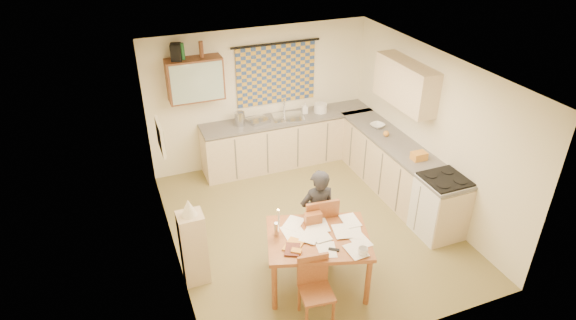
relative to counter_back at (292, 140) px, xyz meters
name	(u,v)px	position (x,y,z in m)	size (l,w,h in m)	color
floor	(309,226)	(-0.49, -1.95, -0.46)	(4.00, 4.50, 0.02)	olive
ceiling	(314,68)	(-0.49, -1.95, 2.06)	(4.00, 4.50, 0.02)	white
wall_back	(260,97)	(-0.49, 0.31, 0.80)	(4.00, 0.02, 2.50)	#EFE6C3
wall_front	(401,254)	(-0.49, -4.21, 0.80)	(4.00, 0.02, 2.50)	#EFE6C3
wall_left	(167,182)	(-2.50, -1.95, 0.80)	(0.02, 4.50, 2.50)	#EFE6C3
wall_right	(431,131)	(1.52, -1.95, 0.80)	(0.02, 4.50, 2.50)	#EFE6C3
window_blind	(276,74)	(-0.19, 0.27, 1.20)	(1.45, 0.03, 1.05)	navy
curtain_rod	(276,44)	(-0.19, 0.25, 1.75)	(0.04, 0.04, 1.60)	black
wall_cabinet	(195,79)	(-1.64, 0.13, 1.35)	(0.90, 0.34, 0.70)	brown
wall_cabinet_glass	(197,83)	(-1.64, -0.04, 1.35)	(0.84, 0.02, 0.64)	#99B2A5
upper_cabinet_right	(405,84)	(1.34, -1.40, 1.40)	(0.34, 1.30, 0.70)	#CCB088
framed_print	(160,137)	(-2.46, -1.55, 1.25)	(0.04, 0.50, 0.40)	beige
print_canvas	(162,137)	(-2.43, -1.55, 1.25)	(0.01, 0.42, 0.32)	beige
counter_back	(292,140)	(0.00, 0.00, 0.00)	(3.30, 0.62, 0.92)	#CCB088
counter_right	(397,170)	(1.21, -1.64, 0.00)	(0.62, 2.95, 0.92)	#CCB088
stove	(440,206)	(1.21, -2.79, 0.02)	(0.62, 0.62, 0.95)	white
sink	(288,119)	(-0.07, 0.00, 0.43)	(0.55, 0.45, 0.10)	silver
tap	(284,106)	(-0.08, 0.18, 0.61)	(0.03, 0.03, 0.28)	silver
dish_rack	(258,121)	(-0.63, 0.00, 0.50)	(0.35, 0.30, 0.06)	silver
kettle	(240,119)	(-0.97, 0.00, 0.59)	(0.18, 0.18, 0.24)	silver
mixing_bowl	(321,108)	(0.57, 0.00, 0.55)	(0.24, 0.24, 0.16)	white
soap_bottle	(305,108)	(0.28, 0.05, 0.57)	(0.11, 0.11, 0.21)	white
bowl	(377,126)	(1.21, -0.94, 0.50)	(0.30, 0.30, 0.06)	white
orange_bag	(419,156)	(1.21, -2.15, 0.53)	(0.22, 0.16, 0.12)	orange
fruit_orange	(386,134)	(1.16, -1.30, 0.52)	(0.10, 0.10, 0.10)	orange
speaker	(176,52)	(-1.89, 0.13, 1.83)	(0.16, 0.20, 0.26)	black
bottle_green	(182,51)	(-1.80, 0.13, 1.83)	(0.07, 0.07, 0.26)	#195926
bottle_brown	(201,49)	(-1.50, 0.13, 1.83)	(0.07, 0.07, 0.26)	brown
dining_table	(317,259)	(-0.89, -3.09, -0.07)	(1.48, 1.28, 0.75)	brown
chair_far	(317,236)	(-0.66, -2.57, -0.14)	(0.49, 0.49, 1.00)	brown
chair_near	(316,301)	(-1.14, -3.62, -0.19)	(0.42, 0.42, 0.83)	brown
person	(317,214)	(-0.65, -2.56, 0.23)	(0.51, 0.35, 1.36)	black
shelf_stand	(194,248)	(-2.33, -2.45, 0.07)	(0.32, 0.30, 1.04)	#CCB088
lampshade	(189,207)	(-2.33, -2.45, 0.69)	(0.20, 0.20, 0.22)	beige
letter_rack	(313,218)	(-0.84, -2.82, 0.38)	(0.22, 0.10, 0.16)	brown
mug	(363,251)	(-0.54, -3.58, 0.35)	(0.12, 0.12, 0.10)	white
magazine	(285,249)	(-1.36, -3.17, 0.31)	(0.27, 0.29, 0.02)	brown
book	(286,243)	(-1.31, -3.07, 0.31)	(0.33, 0.33, 0.02)	orange
orange_box	(296,251)	(-1.25, -3.27, 0.32)	(0.12, 0.08, 0.04)	orange
eyeglasses	(334,250)	(-0.82, -3.39, 0.31)	(0.13, 0.04, 0.02)	black
candle_holder	(277,229)	(-1.35, -2.87, 0.39)	(0.06, 0.06, 0.18)	silver
candle	(279,217)	(-1.34, -2.90, 0.59)	(0.02, 0.02, 0.22)	white
candle_flame	(278,210)	(-1.35, -2.92, 0.71)	(0.02, 0.02, 0.02)	#FFCC66
papers	(325,234)	(-0.79, -3.09, 0.31)	(1.01, 1.10, 0.02)	white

